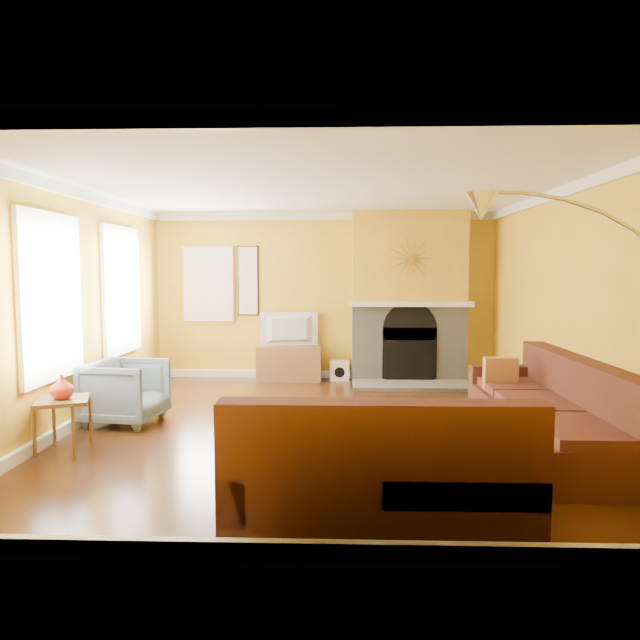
{
  "coord_description": "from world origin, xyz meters",
  "views": [
    {
      "loc": [
        0.23,
        -6.32,
        1.77
      ],
      "look_at": [
        0.01,
        0.4,
        1.18
      ],
      "focal_mm": 32.0,
      "sensor_mm": 36.0,
      "label": 1
    }
  ],
  "objects_px": {
    "armchair": "(126,392)",
    "arc_lamp": "(593,375)",
    "sectional_sofa": "(428,410)",
    "side_table": "(63,425)",
    "coffee_table": "(361,433)",
    "media_console": "(289,363)"
  },
  "relations": [
    {
      "from": "armchair",
      "to": "arc_lamp",
      "type": "xyz_separation_m",
      "value": [
        4.05,
        -2.87,
        0.75
      ]
    },
    {
      "from": "sectional_sofa",
      "to": "side_table",
      "type": "relative_size",
      "value": 6.58
    },
    {
      "from": "coffee_table",
      "to": "armchair",
      "type": "distance_m",
      "value": 2.87
    },
    {
      "from": "arc_lamp",
      "to": "side_table",
      "type": "bearing_deg",
      "value": 156.87
    },
    {
      "from": "media_console",
      "to": "armchair",
      "type": "distance_m",
      "value": 3.12
    },
    {
      "from": "sectional_sofa",
      "to": "side_table",
      "type": "height_order",
      "value": "sectional_sofa"
    },
    {
      "from": "sectional_sofa",
      "to": "arc_lamp",
      "type": "height_order",
      "value": "arc_lamp"
    },
    {
      "from": "media_console",
      "to": "armchair",
      "type": "xyz_separation_m",
      "value": [
        -1.67,
        -2.63,
        0.09
      ]
    },
    {
      "from": "coffee_table",
      "to": "armchair",
      "type": "bearing_deg",
      "value": 159.43
    },
    {
      "from": "coffee_table",
      "to": "arc_lamp",
      "type": "distance_m",
      "value": 2.49
    },
    {
      "from": "coffee_table",
      "to": "side_table",
      "type": "bearing_deg",
      "value": -179.3
    },
    {
      "from": "armchair",
      "to": "side_table",
      "type": "distance_m",
      "value": 1.07
    },
    {
      "from": "media_console",
      "to": "arc_lamp",
      "type": "height_order",
      "value": "arc_lamp"
    },
    {
      "from": "media_console",
      "to": "sectional_sofa",
      "type": "bearing_deg",
      "value": -66.18
    },
    {
      "from": "media_console",
      "to": "side_table",
      "type": "bearing_deg",
      "value": -117.39
    },
    {
      "from": "armchair",
      "to": "arc_lamp",
      "type": "bearing_deg",
      "value": -117.68
    },
    {
      "from": "side_table",
      "to": "arc_lamp",
      "type": "relative_size",
      "value": 0.23
    },
    {
      "from": "coffee_table",
      "to": "media_console",
      "type": "distance_m",
      "value": 3.77
    },
    {
      "from": "media_console",
      "to": "side_table",
      "type": "relative_size",
      "value": 1.97
    },
    {
      "from": "sectional_sofa",
      "to": "media_console",
      "type": "bearing_deg",
      "value": 113.82
    },
    {
      "from": "sectional_sofa",
      "to": "armchair",
      "type": "bearing_deg",
      "value": 161.83
    },
    {
      "from": "sectional_sofa",
      "to": "arc_lamp",
      "type": "xyz_separation_m",
      "value": [
        0.73,
        -1.78,
        0.67
      ]
    }
  ]
}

